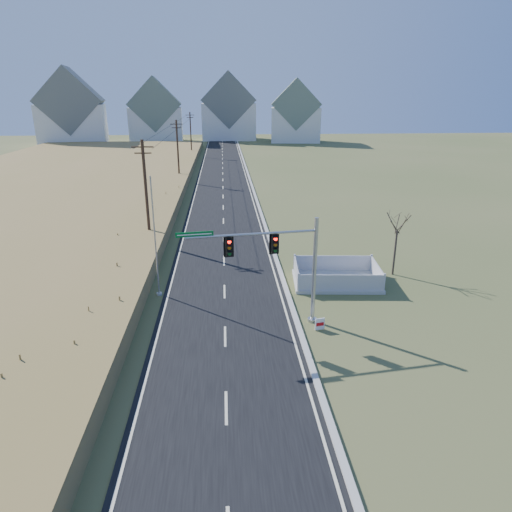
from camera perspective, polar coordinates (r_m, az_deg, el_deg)
The scene contains 16 objects.
ground at distance 27.08m, azimuth -3.91°, elevation -8.01°, with size 260.00×260.00×0.00m, color #4B562A.
road at distance 75.05m, azimuth -4.18°, elevation 9.98°, with size 8.00×180.00×0.06m, color black.
curb at distance 75.15m, azimuth -0.97°, elevation 10.09°, with size 0.30×180.00×0.18m, color #B2AFA8.
reed_marsh at distance 69.42m, azimuth -24.60°, elevation 8.00°, with size 38.00×110.00×1.30m, color olive.
utility_pole_near at distance 40.33m, azimuth -13.58°, elevation 7.85°, with size 1.80×0.26×9.00m.
utility_pole_mid at distance 69.76m, azimuth -9.75°, elevation 12.89°, with size 1.80×0.26×9.00m.
utility_pole_far at distance 99.53m, azimuth -8.16°, elevation 14.91°, with size 1.80×0.26×9.00m.
condo_nw at distance 129.82m, azimuth -22.07°, elevation 16.13°, with size 17.69×13.38×19.05m.
condo_nnw at distance 133.36m, azimuth -12.42°, elevation 16.78°, with size 14.93×11.17×17.03m.
condo_n at distance 136.10m, azimuth -3.45°, elevation 17.51°, with size 15.27×10.20×18.54m.
condo_ne at distance 129.66m, azimuth 4.96°, elevation 17.03°, with size 14.12×10.51×16.52m.
traffic_signal_mast at distance 25.04m, azimuth 3.44°, elevation -0.54°, with size 7.78×1.28×6.24m.
fence_enclosure at distance 32.51m, azimuth 10.00°, elevation -2.86°, with size 6.24×4.53×1.35m.
open_sign at distance 26.06m, azimuth 7.98°, elevation -8.42°, with size 0.56×0.17×0.70m.
flagpole at distance 29.76m, azimuth -12.41°, elevation 0.74°, with size 0.35×0.35×7.87m.
bare_tree at distance 33.83m, azimuth 17.34°, elevation 4.09°, with size 1.87×1.87×4.96m.
Camera 1 is at (0.12, -24.00, 12.54)m, focal length 32.00 mm.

